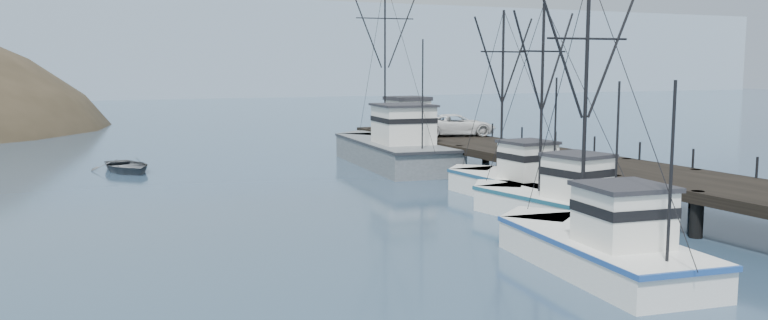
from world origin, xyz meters
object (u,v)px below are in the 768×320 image
Objects in this scene: work_vessel at (392,149)px; motorboat at (127,172)px; trawler_mid at (596,247)px; pickup_truck at (456,125)px; pier at (537,157)px; pier_shed at (407,114)px; trawler_near at (554,203)px; trawler_far at (511,183)px.

work_vessel reaches higher than motorboat.
trawler_mid is 30.54m from pickup_truck.
work_vessel reaches higher than pier.
pier_shed is at bearing 53.92° from work_vessel.
trawler_near is at bearing 176.68° from pickup_truck.
pier is 4.14× the size of trawler_far.
work_vessel is at bearing 79.45° from trawler_mid.
pickup_truck is at bearing -3.43° from work_vessel.
trawler_near is at bearing -68.77° from motorboat.
pickup_truck reaches higher than pier.
trawler_far is at bearing -89.57° from work_vessel.
pier_shed is 22.20m from motorboat.
trawler_far is at bearing 175.54° from pickup_truck.
pickup_truck is (0.81, 11.37, 1.13)m from pier.
pier_shed reaches higher than motorboat.
work_vessel is (-0.12, 15.30, 0.41)m from trawler_far.
pier is 7.43× the size of pickup_truck.
trawler_mid reaches higher than pier_shed.
trawler_mid reaches higher than pickup_truck.
work_vessel reaches higher than trawler_near.
trawler_far is at bearing -139.83° from pier.
pickup_truck is 1.08× the size of motorboat.
trawler_mid is 35.32m from pier_shed.
trawler_mid is 1.03× the size of trawler_far.
trawler_near reaches higher than pier.
work_vessel is at bearing 100.87° from pickup_truck.
pier is 5.67m from trawler_far.
motorboat is at bearing 144.73° from pier.
motorboat is at bearing 111.09° from trawler_mid.
trawler_near reaches higher than pickup_truck.
pier is at bearing -87.75° from pier_shed.
trawler_far is 15.96m from pickup_truck.
trawler_near is 30.48m from motorboat.
work_vessel is (-4.40, 11.68, -0.46)m from pier.
pier is 27.71m from motorboat.
trawler_mid is 0.64× the size of work_vessel.
pier_shed is 5.67m from pickup_truck.
pier_shed is 0.54× the size of pickup_truck.
work_vessel is 5.46m from pickup_truck.
trawler_near is 26.92m from pier_shed.
trawler_near is at bearing -121.54° from pier.
pier_shed is at bearing 74.99° from trawler_mid.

